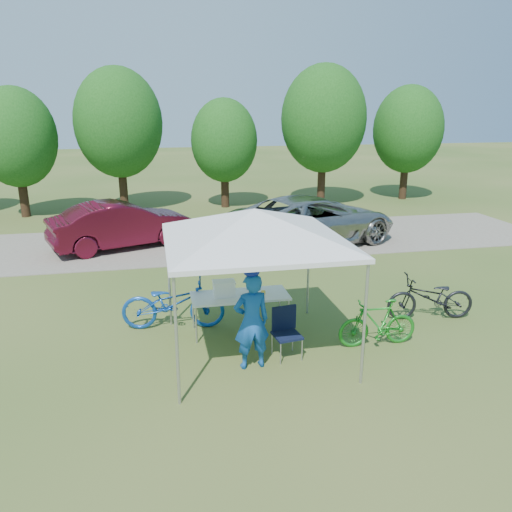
% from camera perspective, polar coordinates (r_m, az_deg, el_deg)
% --- Properties ---
extents(ground, '(100.00, 100.00, 0.00)m').
position_cam_1_polar(ground, '(9.62, -0.14, -10.70)').
color(ground, '#2D5119').
rests_on(ground, ground).
extents(gravel_strip, '(24.00, 5.00, 0.02)m').
position_cam_1_polar(gravel_strip, '(17.04, -5.55, 1.59)').
color(gravel_strip, gray).
rests_on(gravel_strip, ground).
extents(canopy, '(4.53, 4.53, 3.00)m').
position_cam_1_polar(canopy, '(8.73, -0.16, 4.96)').
color(canopy, '#A5A5AA').
rests_on(canopy, ground).
extents(treeline, '(24.89, 4.28, 6.30)m').
position_cam_1_polar(treeline, '(22.48, -8.34, 14.25)').
color(treeline, '#382314').
rests_on(treeline, ground).
extents(folding_table, '(1.95, 0.81, 0.80)m').
position_cam_1_polar(folding_table, '(10.07, -1.85, -4.69)').
color(folding_table, white).
rests_on(folding_table, ground).
extents(folding_chair, '(0.53, 0.55, 0.93)m').
position_cam_1_polar(folding_chair, '(9.24, 3.40, -8.16)').
color(folding_chair, black).
rests_on(folding_chair, ground).
extents(cooler, '(0.44, 0.30, 0.32)m').
position_cam_1_polar(cooler, '(9.95, -3.67, -3.72)').
color(cooler, white).
rests_on(cooler, folding_table).
extents(ice_cream_cup, '(0.09, 0.09, 0.07)m').
position_cam_1_polar(ice_cream_cup, '(10.08, 0.83, -4.18)').
color(ice_cream_cup, yellow).
rests_on(ice_cream_cup, folding_table).
extents(cyclist, '(0.67, 0.48, 1.74)m').
position_cam_1_polar(cyclist, '(8.69, -0.51, -7.47)').
color(cyclist, '#134EA2').
rests_on(cyclist, ground).
extents(bike_blue, '(2.19, 1.01, 1.11)m').
position_cam_1_polar(bike_blue, '(10.45, -9.45, -5.30)').
color(bike_blue, '#114299').
rests_on(bike_blue, ground).
extents(bike_green, '(1.56, 0.48, 0.93)m').
position_cam_1_polar(bike_green, '(9.88, 13.73, -7.44)').
color(bike_green, '#1C7E20').
rests_on(bike_green, ground).
extents(bike_dark, '(1.95, 0.92, 0.98)m').
position_cam_1_polar(bike_dark, '(11.39, 19.35, -4.51)').
color(bike_dark, black).
rests_on(bike_dark, ground).
extents(minivan, '(6.42, 4.49, 1.63)m').
position_cam_1_polar(minivan, '(16.64, 6.46, 4.12)').
color(minivan, '#9D9D99').
rests_on(minivan, gravel_strip).
extents(sedan, '(4.82, 3.08, 1.50)m').
position_cam_1_polar(sedan, '(16.74, -15.04, 3.50)').
color(sedan, '#4D0C1C').
rests_on(sedan, gravel_strip).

